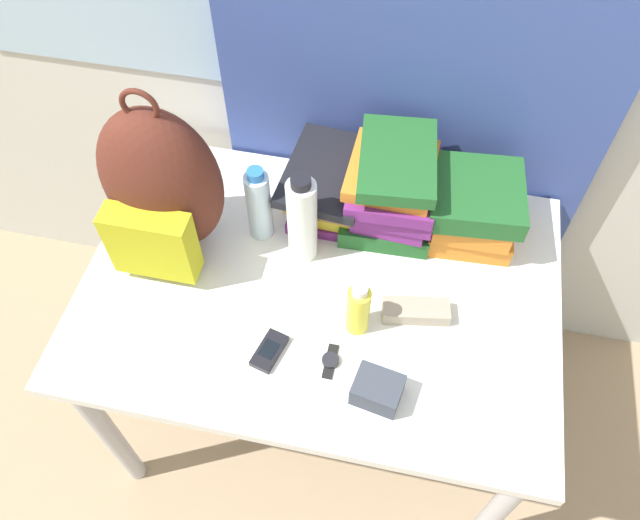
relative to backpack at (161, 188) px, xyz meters
The scene contains 12 objects.
desk 0.47m from the backpack, ahead, with size 1.11×0.77×0.71m.
backpack is the anchor object (origin of this frame).
book_stack_left 0.41m from the backpack, 27.75° to the left, with size 0.22×0.29×0.14m.
book_stack_center 0.54m from the backpack, 19.22° to the left, with size 0.23×0.27×0.23m.
book_stack_right 0.73m from the backpack, 14.47° to the left, with size 0.23×0.24×0.17m.
water_bottle 0.23m from the backpack, 19.42° to the left, with size 0.06×0.06×0.22m.
sports_bottle 0.32m from the backpack, ahead, with size 0.07×0.07×0.26m.
sunscreen_bottle 0.51m from the backpack, 17.07° to the right, with size 0.05×0.05×0.16m.
cell_phone 0.43m from the backpack, 39.91° to the right, with size 0.07×0.10×0.02m.
sunglasses_case 0.63m from the backpack, ahead, with size 0.16×0.08×0.04m.
camera_pouch 0.65m from the backpack, 29.01° to the right, with size 0.11×0.09×0.06m.
wristwatch 0.54m from the backpack, 29.43° to the right, with size 0.04×0.08×0.01m.
Camera 1 is at (0.17, -0.40, 1.94)m, focal length 35.00 mm.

